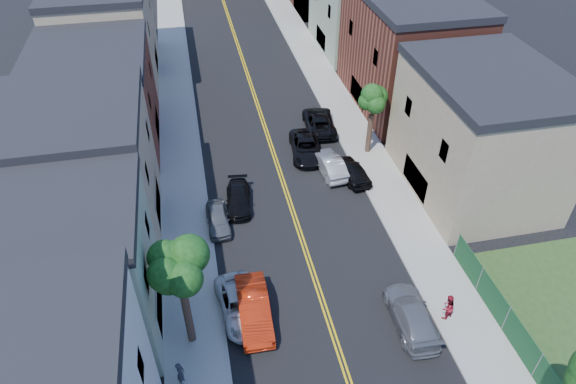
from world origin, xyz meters
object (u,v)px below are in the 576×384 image
dark_car_right_far (319,121)px  pedestrian_left (181,373)px  black_car_left (238,199)px  silver_car_right (330,164)px  pedestrian_right (448,307)px  white_pickup (240,305)px  black_car_right (352,170)px  red_sedan (254,309)px  black_suv_lane (306,147)px  grey_car_right (411,315)px  grey_car_left (218,219)px

dark_car_right_far → pedestrian_left: bearing=66.3°
black_car_left → silver_car_right: (7.77, 2.66, 0.13)m
pedestrian_right → pedestrian_left: bearing=-17.2°
white_pickup → silver_car_right: 15.39m
black_car_left → black_car_right: 9.43m
red_sedan → black_car_left: red_sedan is taller
red_sedan → black_suv_lane: red_sedan is taller
red_sedan → white_pickup: 0.95m
grey_car_right → black_car_right: 14.20m
grey_car_right → black_suv_lane: grey_car_right is taller
grey_car_right → black_suv_lane: size_ratio=0.97×
dark_car_right_far → pedestrian_right: pedestrian_right is taller
grey_car_right → white_pickup: bearing=-13.4°
pedestrian_left → black_car_right: bearing=-34.9°
grey_car_left → dark_car_right_far: (10.29, 11.27, 0.12)m
grey_car_right → black_car_right: grey_car_right is taller
grey_car_left → black_suv_lane: black_suv_lane is taller
red_sedan → silver_car_right: red_sedan is taller
white_pickup → dark_car_right_far: bearing=56.6°
grey_car_right → black_car_right: (0.94, 14.17, -0.02)m
grey_car_left → white_pickup: bearing=-87.1°
pedestrian_left → dark_car_right_far: bearing=-22.4°
red_sedan → silver_car_right: (8.20, 13.08, -0.08)m
black_car_left → black_car_right: bearing=15.9°
red_sedan → black_car_left: bearing=89.0°
white_pickup → pedestrian_left: (-3.57, -3.94, 0.27)m
dark_car_right_far → white_pickup: bearing=69.3°
red_sedan → grey_car_right: bearing=-12.9°
white_pickup → grey_car_left: 7.91m
grey_car_right → black_car_left: bearing=-53.7°
red_sedan → white_pickup: red_sedan is taller
dark_car_right_far → pedestrian_left: 26.68m
black_car_right → dark_car_right_far: (-0.71, 7.77, 0.05)m
black_car_left → black_suv_lane: (6.47, 5.50, 0.11)m
black_car_left → dark_car_right_far: bearing=53.9°
white_pickup → black_suv_lane: 17.16m
white_pickup → pedestrian_left: bearing=-138.5°
grey_car_left → grey_car_right: bearing=-47.5°
red_sedan → pedestrian_right: 11.17m
red_sedan → silver_car_right: size_ratio=1.10×
black_car_right → silver_car_right: bearing=-44.2°
black_car_left → pedestrian_left: bearing=-102.4°
pedestrian_left → pedestrian_right: bearing=-78.4°
black_suv_lane → black_car_right: bearing=-48.3°
silver_car_right → black_suv_lane: size_ratio=0.86×
black_car_right → silver_car_right: 1.90m
grey_car_right → pedestrian_right: size_ratio=2.93×
grey_car_left → red_sedan: bearing=-82.3°
silver_car_right → pedestrian_right: 15.63m
black_car_right → pedestrian_right: 14.31m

